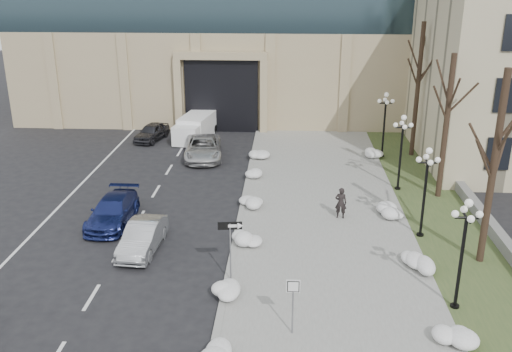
% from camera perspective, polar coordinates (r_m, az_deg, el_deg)
% --- Properties ---
extents(sidewalk, '(9.00, 40.00, 0.12)m').
position_cam_1_polar(sidewalk, '(30.87, 6.75, -4.55)').
color(sidewalk, '#979791').
rests_on(sidewalk, ground).
extents(curb, '(0.30, 40.00, 0.14)m').
position_cam_1_polar(curb, '(30.90, -1.63, -4.36)').
color(curb, '#979791').
rests_on(curb, ground).
extents(grass_strip, '(4.00, 40.00, 0.10)m').
position_cam_1_polar(grass_strip, '(31.96, 18.50, -4.64)').
color(grass_strip, '#354723').
rests_on(grass_strip, ground).
extents(stone_wall, '(0.50, 30.00, 0.70)m').
position_cam_1_polar(stone_wall, '(34.18, 20.97, -2.78)').
color(stone_wall, gray).
rests_on(stone_wall, ground).
extents(car_b, '(1.71, 4.30, 1.39)m').
position_cam_1_polar(car_b, '(28.05, -11.27, -6.01)').
color(car_b, '#A2A5AA').
rests_on(car_b, ground).
extents(car_c, '(2.06, 4.92, 1.42)m').
position_cam_1_polar(car_c, '(31.27, -14.14, -3.41)').
color(car_c, navy).
rests_on(car_c, ground).
extents(car_d, '(3.23, 5.81, 1.54)m').
position_cam_1_polar(car_d, '(41.00, -5.31, 2.84)').
color(car_d, '#B9B9B9').
rests_on(car_d, ground).
extents(car_e, '(2.51, 4.22, 1.34)m').
position_cam_1_polar(car_e, '(45.94, -10.38, 4.35)').
color(car_e, '#302F35').
rests_on(car_e, ground).
extents(pedestrian, '(0.68, 0.48, 1.74)m').
position_cam_1_polar(pedestrian, '(30.97, 8.48, -2.67)').
color(pedestrian, black).
rests_on(pedestrian, sidewalk).
extents(box_truck, '(2.96, 6.07, 1.85)m').
position_cam_1_polar(box_truck, '(45.96, -6.01, 4.87)').
color(box_truck, white).
rests_on(box_truck, ground).
extents(one_way_sign, '(1.08, 0.31, 2.87)m').
position_cam_1_polar(one_way_sign, '(24.08, -2.19, -5.70)').
color(one_way_sign, slate).
rests_on(one_way_sign, ground).
extents(keep_sign, '(0.50, 0.07, 2.35)m').
position_cam_1_polar(keep_sign, '(21.05, 3.72, -11.81)').
color(keep_sign, slate).
rests_on(keep_sign, ground).
extents(snow_clump_c, '(1.10, 1.60, 0.36)m').
position_cam_1_polar(snow_clump_c, '(24.35, -2.36, -10.94)').
color(snow_clump_c, white).
rests_on(snow_clump_c, sidewalk).
extents(snow_clump_d, '(1.10, 1.60, 0.36)m').
position_cam_1_polar(snow_clump_d, '(28.06, -1.00, -6.48)').
color(snow_clump_d, white).
rests_on(snow_clump_d, sidewalk).
extents(snow_clump_e, '(1.10, 1.60, 0.36)m').
position_cam_1_polar(snow_clump_e, '(32.58, -0.76, -2.59)').
color(snow_clump_e, white).
rests_on(snow_clump_e, sidewalk).
extents(snow_clump_f, '(1.10, 1.60, 0.36)m').
position_cam_1_polar(snow_clump_f, '(36.47, -0.59, -0.06)').
color(snow_clump_f, white).
rests_on(snow_clump_f, sidewalk).
extents(snow_clump_g, '(1.10, 1.60, 0.36)m').
position_cam_1_polar(snow_clump_g, '(40.58, 0.09, 2.05)').
color(snow_clump_g, white).
rests_on(snow_clump_g, sidewalk).
extents(snow_clump_h, '(1.10, 1.60, 0.36)m').
position_cam_1_polar(snow_clump_h, '(22.41, 19.36, -15.24)').
color(snow_clump_h, white).
rests_on(snow_clump_h, sidewalk).
extents(snow_clump_i, '(1.10, 1.60, 0.36)m').
position_cam_1_polar(snow_clump_i, '(27.08, 15.93, -8.36)').
color(snow_clump_i, white).
rests_on(snow_clump_i, sidewalk).
extents(snow_clump_j, '(1.10, 1.60, 0.36)m').
position_cam_1_polar(snow_clump_j, '(31.99, 13.52, -3.61)').
color(snow_clump_j, white).
rests_on(snow_clump_j, sidewalk).
extents(snow_clump_k, '(1.10, 1.60, 0.36)m').
position_cam_1_polar(snow_clump_k, '(41.72, 11.53, 2.14)').
color(snow_clump_k, white).
rests_on(snow_clump_k, sidewalk).
extents(lamppost_a, '(1.18, 1.18, 4.76)m').
position_cam_1_polar(lamppost_a, '(23.30, 20.07, -6.02)').
color(lamppost_a, black).
rests_on(lamppost_a, ground).
extents(lamppost_b, '(1.18, 1.18, 4.76)m').
position_cam_1_polar(lamppost_b, '(29.08, 16.63, -0.44)').
color(lamppost_b, black).
rests_on(lamppost_b, ground).
extents(lamppost_c, '(1.18, 1.18, 4.76)m').
position_cam_1_polar(lamppost_c, '(35.11, 14.37, 3.26)').
color(lamppost_c, black).
rests_on(lamppost_c, ground).
extents(lamppost_d, '(1.18, 1.18, 4.76)m').
position_cam_1_polar(lamppost_d, '(41.28, 12.76, 5.86)').
color(lamppost_d, black).
rests_on(lamppost_d, ground).
extents(tree_near, '(3.20, 3.20, 9.00)m').
position_cam_1_polar(tree_near, '(26.60, 22.99, 3.16)').
color(tree_near, black).
rests_on(tree_near, ground).
extents(tree_mid, '(3.20, 3.20, 8.50)m').
position_cam_1_polar(tree_mid, '(34.07, 18.67, 6.57)').
color(tree_mid, black).
rests_on(tree_mid, ground).
extents(tree_far, '(3.20, 3.20, 9.50)m').
position_cam_1_polar(tree_far, '(41.57, 16.02, 10.03)').
color(tree_far, black).
rests_on(tree_far, ground).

